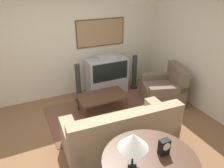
% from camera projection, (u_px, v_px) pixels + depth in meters
% --- Properties ---
extents(ground_plane, '(12.00, 12.00, 0.00)m').
position_uv_depth(ground_plane, '(97.00, 141.00, 4.14)').
color(ground_plane, brown).
extents(wall_back, '(12.00, 0.10, 2.70)m').
position_uv_depth(wall_back, '(64.00, 44.00, 5.29)').
color(wall_back, beige).
rests_on(wall_back, ground_plane).
extents(wall_right, '(0.06, 12.00, 2.70)m').
position_uv_depth(wall_right, '(212.00, 55.00, 4.56)').
color(wall_right, beige).
rests_on(wall_right, ground_plane).
extents(area_rug, '(2.53, 1.57, 0.01)m').
position_uv_depth(area_rug, '(105.00, 112.00, 5.05)').
color(area_rug, brown).
rests_on(area_rug, ground_plane).
extents(tv, '(1.04, 0.48, 1.05)m').
position_uv_depth(tv, '(107.00, 76.00, 5.70)').
color(tv, '#9E9EA3').
rests_on(tv, ground_plane).
extents(couch, '(2.03, 0.99, 0.88)m').
position_uv_depth(couch, '(121.00, 133.00, 3.88)').
color(couch, '#9E8466').
rests_on(couch, ground_plane).
extents(armchair, '(1.12, 1.15, 0.92)m').
position_uv_depth(armchair, '(164.00, 91.00, 5.35)').
color(armchair, brown).
rests_on(armchair, ground_plane).
extents(coffee_table, '(1.09, 0.61, 0.42)m').
position_uv_depth(coffee_table, '(102.00, 97.00, 4.92)').
color(coffee_table, '#472D1E').
rests_on(coffee_table, ground_plane).
extents(console_table, '(1.23, 1.23, 0.73)m').
position_uv_depth(console_table, '(150.00, 164.00, 2.76)').
color(console_table, '#472D1E').
rests_on(console_table, ground_plane).
extents(table_lamp, '(0.36, 0.36, 0.48)m').
position_uv_depth(table_lamp, '(133.00, 141.00, 2.49)').
color(table_lamp, black).
rests_on(table_lamp, console_table).
extents(mantel_clock, '(0.14, 0.10, 0.22)m').
position_uv_depth(mantel_clock, '(164.00, 147.00, 2.79)').
color(mantel_clock, black).
rests_on(mantel_clock, console_table).
extents(speaker_tower_left, '(0.21, 0.21, 0.96)m').
position_uv_depth(speaker_tower_left, '(78.00, 84.00, 5.36)').
color(speaker_tower_left, black).
rests_on(speaker_tower_left, ground_plane).
extents(speaker_tower_right, '(0.21, 0.21, 0.96)m').
position_uv_depth(speaker_tower_right, '(134.00, 73.00, 5.97)').
color(speaker_tower_right, black).
rests_on(speaker_tower_right, ground_plane).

